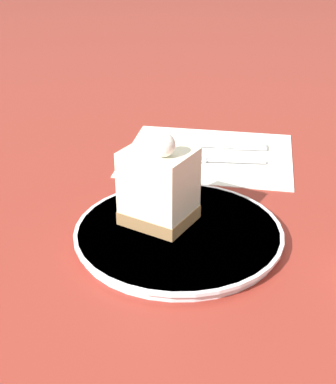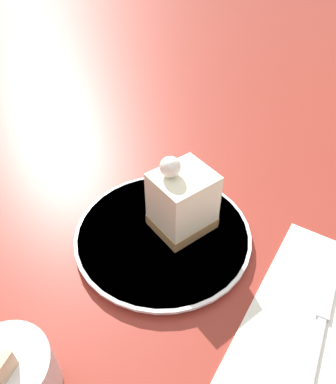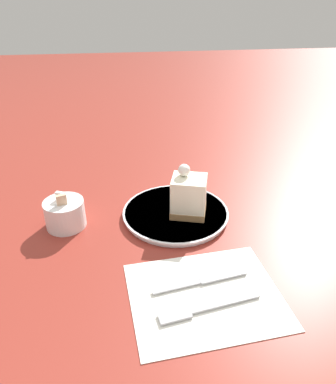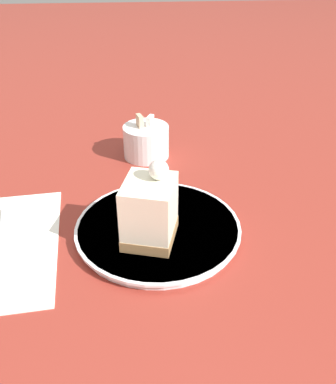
{
  "view_description": "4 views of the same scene",
  "coord_description": "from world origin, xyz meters",
  "px_view_note": "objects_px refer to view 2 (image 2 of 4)",
  "views": [
    {
      "loc": [
        0.52,
        0.15,
        0.32
      ],
      "look_at": [
        0.02,
        0.01,
        0.05
      ],
      "focal_mm": 50.0,
      "sensor_mm": 36.0,
      "label": 1
    },
    {
      "loc": [
        -0.17,
        0.28,
        0.38
      ],
      "look_at": [
        0.04,
        0.01,
        0.07
      ],
      "focal_mm": 35.0,
      "sensor_mm": 36.0,
      "label": 2
    },
    {
      "loc": [
        -0.64,
        0.13,
        0.46
      ],
      "look_at": [
        0.02,
        0.04,
        0.07
      ],
      "focal_mm": 35.0,
      "sensor_mm": 36.0,
      "label": 3
    },
    {
      "loc": [
        0.01,
        -0.45,
        0.37
      ],
      "look_at": [
        0.05,
        0.04,
        0.06
      ],
      "focal_mm": 40.0,
      "sensor_mm": 36.0,
      "label": 4
    }
  ],
  "objects_px": {
    "cake_slice": "(181,202)",
    "plate": "(163,235)",
    "sugar_bowl": "(10,378)",
    "knife": "(325,306)"
  },
  "relations": [
    {
      "from": "cake_slice",
      "to": "plate",
      "type": "bearing_deg",
      "value": 78.49
    },
    {
      "from": "cake_slice",
      "to": "sugar_bowl",
      "type": "relative_size",
      "value": 1.35
    },
    {
      "from": "knife",
      "to": "plate",
      "type": "bearing_deg",
      "value": -2.67
    },
    {
      "from": "cake_slice",
      "to": "knife",
      "type": "relative_size",
      "value": 0.66
    },
    {
      "from": "plate",
      "to": "knife",
      "type": "relative_size",
      "value": 1.36
    },
    {
      "from": "plate",
      "to": "sugar_bowl",
      "type": "bearing_deg",
      "value": 91.68
    },
    {
      "from": "plate",
      "to": "cake_slice",
      "type": "bearing_deg",
      "value": -117.02
    },
    {
      "from": "cake_slice",
      "to": "sugar_bowl",
      "type": "bearing_deg",
      "value": 104.49
    },
    {
      "from": "sugar_bowl",
      "to": "knife",
      "type": "bearing_deg",
      "value": -127.43
    },
    {
      "from": "knife",
      "to": "sugar_bowl",
      "type": "height_order",
      "value": "sugar_bowl"
    }
  ]
}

